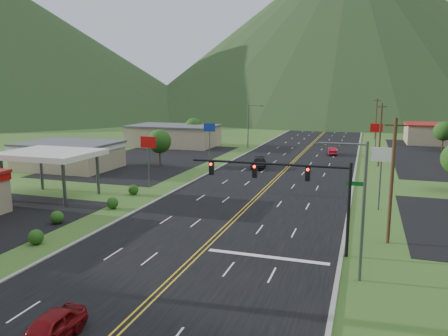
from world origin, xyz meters
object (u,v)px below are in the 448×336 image
(gas_canopy, at_px, (50,155))
(car_dark_mid, at_px, (259,163))
(traffic_signal, at_px, (294,182))
(car_red_far, at_px, (332,151))
(streetlight_west, at_px, (250,123))
(streetlight_east, at_px, (358,202))
(car_red_near, at_px, (49,330))

(gas_canopy, xyz_separation_m, car_dark_mid, (17.82, 25.32, -4.12))
(traffic_signal, bearing_deg, car_red_far, 90.98)
(streetlight_west, relative_size, car_dark_mid, 1.74)
(streetlight_east, height_order, gas_canopy, streetlight_east)
(streetlight_east, distance_m, gas_canopy, 35.28)
(traffic_signal, xyz_separation_m, car_red_near, (-9.03, -16.08, -4.60))
(gas_canopy, height_order, car_red_far, gas_canopy)
(streetlight_west, relative_size, gas_canopy, 0.90)
(traffic_signal, height_order, car_red_far, traffic_signal)
(traffic_signal, distance_m, gas_canopy, 29.59)
(streetlight_east, height_order, car_red_near, streetlight_east)
(streetlight_east, distance_m, car_dark_mid, 40.60)
(streetlight_east, relative_size, car_dark_mid, 1.74)
(gas_canopy, bearing_deg, car_dark_mid, 54.86)
(car_red_near, relative_size, car_dark_mid, 0.83)
(streetlight_west, distance_m, car_red_near, 72.79)
(streetlight_east, relative_size, car_red_near, 2.09)
(car_dark_mid, bearing_deg, gas_canopy, -133.33)
(streetlight_east, xyz_separation_m, car_red_near, (-13.73, -12.08, -4.45))
(streetlight_west, bearing_deg, car_red_far, -15.82)
(streetlight_east, height_order, streetlight_west, same)
(gas_canopy, distance_m, car_red_far, 51.36)
(car_red_near, distance_m, car_dark_mid, 49.43)
(streetlight_west, height_order, car_dark_mid, streetlight_west)
(streetlight_east, bearing_deg, car_dark_mid, 112.36)
(car_red_near, bearing_deg, car_dark_mid, 92.35)
(streetlight_east, bearing_deg, car_red_far, 95.77)
(car_dark_mid, bearing_deg, traffic_signal, -80.45)
(traffic_signal, xyz_separation_m, streetlight_west, (-18.16, 56.00, -0.15))
(car_red_far, bearing_deg, car_red_near, 77.02)
(gas_canopy, relative_size, car_red_near, 2.33)
(car_red_near, distance_m, car_red_far, 67.68)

